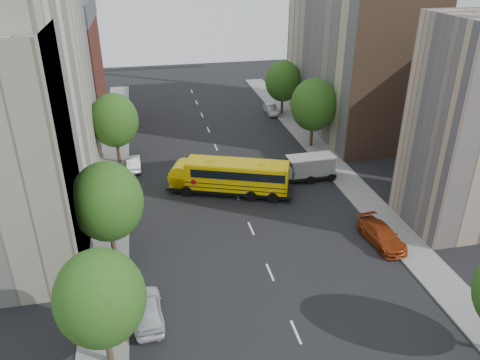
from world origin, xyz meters
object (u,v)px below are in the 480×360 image
object	(u,v)px
parked_car_0	(147,309)
parked_car_3	(382,235)
parked_car_5	(271,109)
street_tree_0	(100,298)
street_tree_1	(107,202)
safari_truck	(306,168)
street_tree_2	(114,120)
school_bus	(229,175)
street_tree_5	(283,81)
parked_car_1	(134,163)
street_tree_4	(314,105)

from	to	relation	value
parked_car_0	parked_car_3	bearing A→B (deg)	-168.51
parked_car_5	street_tree_0	bearing A→B (deg)	-117.12
street_tree_1	safari_truck	xyz separation A→B (m)	(18.49, 9.75, -3.61)
street_tree_1	street_tree_2	size ratio (longest dim) A/B	1.03
school_bus	safari_truck	bearing A→B (deg)	29.34
street_tree_0	school_bus	bearing A→B (deg)	60.81
parked_car_5	school_bus	bearing A→B (deg)	-115.16
street_tree_5	parked_car_1	size ratio (longest dim) A/B	1.88
street_tree_2	street_tree_5	xyz separation A→B (m)	(22.00, 12.00, -0.12)
street_tree_1	parked_car_0	size ratio (longest dim) A/B	1.70
street_tree_1	school_bus	size ratio (longest dim) A/B	0.66
parked_car_1	parked_car_3	xyz separation A→B (m)	(19.06, -18.25, 0.08)
street_tree_0	parked_car_1	bearing A→B (deg)	86.61
street_tree_2	parked_car_1	bearing A→B (deg)	-52.34
street_tree_5	parked_car_0	world-z (taller)	street_tree_5
street_tree_0	parked_car_1	size ratio (longest dim) A/B	1.85
street_tree_4	street_tree_5	xyz separation A→B (m)	(-0.00, 12.00, -0.37)
safari_truck	parked_car_0	size ratio (longest dim) A/B	1.28
parked_car_5	street_tree_4	bearing A→B (deg)	-83.77
street_tree_0	street_tree_2	distance (m)	28.00
street_tree_2	parked_car_0	xyz separation A→B (m)	(2.20, -24.96, -4.03)
street_tree_2	school_bus	size ratio (longest dim) A/B	0.64
street_tree_5	school_bus	distance (m)	24.55
street_tree_4	parked_car_0	distance (m)	32.15
parked_car_0	parked_car_5	size ratio (longest dim) A/B	1.19
street_tree_5	street_tree_1	bearing A→B (deg)	-126.25
parked_car_0	parked_car_1	world-z (taller)	parked_car_0
street_tree_2	street_tree_5	distance (m)	25.06
school_bus	parked_car_5	xyz separation A→B (m)	(10.23, 21.94, -1.23)
street_tree_1	parked_car_0	xyz separation A→B (m)	(2.20, -6.96, -4.16)
street_tree_4	parked_car_0	world-z (taller)	street_tree_4
street_tree_0	street_tree_5	world-z (taller)	street_tree_5
parked_car_1	school_bus	bearing A→B (deg)	138.73
parked_car_1	parked_car_3	world-z (taller)	parked_car_3
school_bus	parked_car_1	world-z (taller)	school_bus
street_tree_4	school_bus	xyz separation A→B (m)	(-11.63, -9.43, -3.20)
street_tree_2	safari_truck	world-z (taller)	street_tree_2
street_tree_1	school_bus	bearing A→B (deg)	39.55
street_tree_1	school_bus	world-z (taller)	street_tree_1
street_tree_0	parked_car_0	xyz separation A→B (m)	(2.20, 3.04, -3.85)
parked_car_3	parked_car_1	bearing A→B (deg)	130.46
school_bus	parked_car_3	size ratio (longest dim) A/B	2.37
safari_truck	parked_car_1	xyz separation A→B (m)	(-16.95, 6.25, -0.68)
street_tree_1	school_bus	xyz separation A→B (m)	(10.37, 8.57, -3.08)
street_tree_1	parked_car_1	world-z (taller)	street_tree_1
street_tree_1	parked_car_1	size ratio (longest dim) A/B	1.98
safari_truck	parked_car_3	distance (m)	12.19
parked_car_3	parked_car_5	world-z (taller)	parked_car_3
parked_car_5	street_tree_5	bearing A→B (deg)	-19.90
street_tree_5	street_tree_2	bearing A→B (deg)	-151.39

